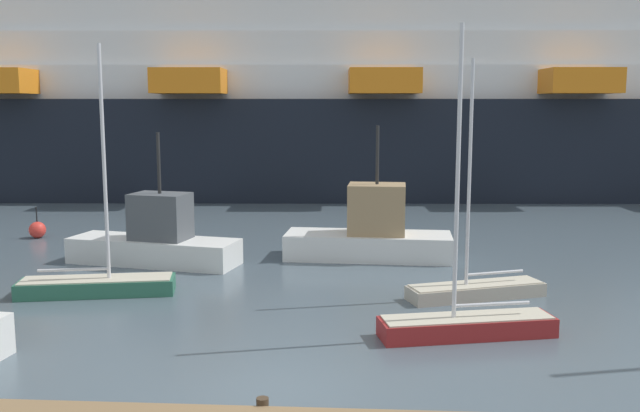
# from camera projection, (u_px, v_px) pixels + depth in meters

# --- Properties ---
(ground_plane) EXTENTS (600.00, 600.00, 0.00)m
(ground_plane) POSITION_uv_depth(u_px,v_px,m) (276.00, 389.00, 15.32)
(ground_plane) COLOR #4C5B66
(sailboat_0) EXTENTS (4.95, 2.18, 8.35)m
(sailboat_0) POSITION_uv_depth(u_px,v_px,m) (467.00, 321.00, 18.76)
(sailboat_0) COLOR maroon
(sailboat_0) RESTS_ON ground_plane
(sailboat_2) EXTENTS (4.72, 2.61, 7.72)m
(sailboat_2) POSITION_uv_depth(u_px,v_px,m) (476.00, 287.00, 22.54)
(sailboat_2) COLOR #BCB29E
(sailboat_2) RESTS_ON ground_plane
(sailboat_3) EXTENTS (5.22, 2.24, 8.23)m
(sailboat_3) POSITION_uv_depth(u_px,v_px,m) (97.00, 283.00, 22.96)
(sailboat_3) COLOR #2D6B51
(sailboat_3) RESTS_ON ground_plane
(fishing_boat_0) EXTENTS (7.10, 3.38, 5.23)m
(fishing_boat_0) POSITION_uv_depth(u_px,v_px,m) (156.00, 240.00, 27.38)
(fishing_boat_0) COLOR white
(fishing_boat_0) RESTS_ON ground_plane
(fishing_boat_2) EXTENTS (6.91, 2.66, 5.47)m
(fishing_boat_2) POSITION_uv_depth(u_px,v_px,m) (371.00, 233.00, 28.34)
(fishing_boat_2) COLOR white
(fishing_boat_2) RESTS_ON ground_plane
(channel_buoy_0) EXTENTS (0.78, 0.78, 1.49)m
(channel_buoy_0) POSITION_uv_depth(u_px,v_px,m) (37.00, 230.00, 32.82)
(channel_buoy_0) COLOR red
(channel_buoy_0) RESTS_ON ground_plane
(cruise_ship) EXTENTS (122.37, 24.43, 19.34)m
(cruise_ship) POSITION_uv_depth(u_px,v_px,m) (210.00, 108.00, 51.94)
(cruise_ship) COLOR black
(cruise_ship) RESTS_ON ground_plane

